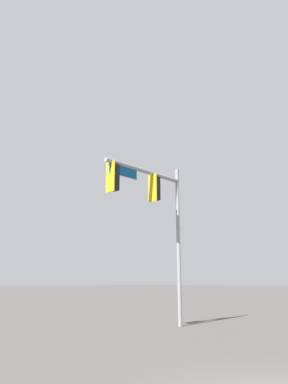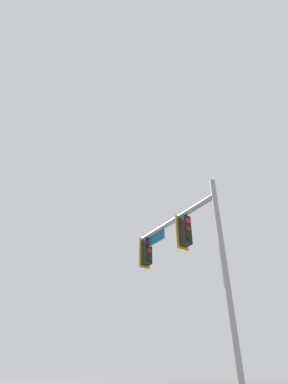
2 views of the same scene
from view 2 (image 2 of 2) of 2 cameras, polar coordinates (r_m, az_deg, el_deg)
name	(u,v)px [view 2 (image 2 of 2)]	position (r m, az deg, el deg)	size (l,w,h in m)	color
signal_pole_near	(181,249)	(11.02, 7.15, -10.68)	(4.72, 0.66, 7.39)	gray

